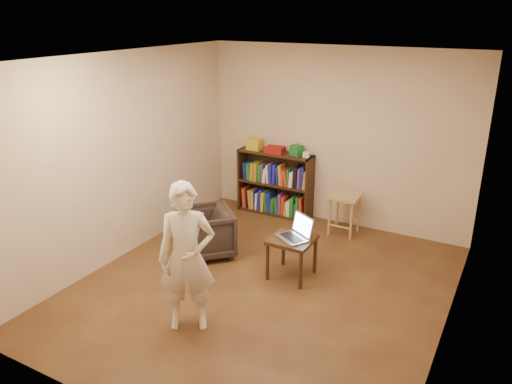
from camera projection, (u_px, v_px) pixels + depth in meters
The scene contains 15 objects.
floor at pixel (262, 287), 5.84m from camera, with size 4.50×4.50×0.00m, color #442216.
ceiling at pixel (263, 58), 4.94m from camera, with size 4.50×4.50×0.00m, color silver.
wall_back at pixel (336, 138), 7.23m from camera, with size 4.00×4.00×0.00m, color beige.
wall_left at pixel (123, 157), 6.30m from camera, with size 4.50×4.50×0.00m, color beige.
wall_right at pixel (459, 217), 4.48m from camera, with size 4.50×4.50×0.00m, color beige.
bookshelf at pixel (275, 187), 7.81m from camera, with size 1.20×0.30×1.00m.
box_yellow at pixel (254, 144), 7.73m from camera, with size 0.22×0.16×0.18m, color gold.
red_cloth at pixel (275, 150), 7.57m from camera, with size 0.28×0.21×0.09m, color maroon.
box_green at pixel (297, 150), 7.44m from camera, with size 0.15×0.15×0.15m, color #1B652C.
box_white at pixel (306, 155), 7.36m from camera, with size 0.09×0.09×0.07m, color silver.
stool at pixel (345, 202), 7.08m from camera, with size 0.41×0.41×0.59m.
armchair at pixel (205, 232), 6.51m from camera, with size 0.67×0.69×0.63m, color black.
side_table at pixel (292, 244), 5.94m from camera, with size 0.50×0.50×0.51m.
laptop at pixel (296, 233), 5.89m from camera, with size 0.48×0.46×0.28m.
person at pixel (187, 258), 4.88m from camera, with size 0.56×0.37×1.54m, color beige.
Camera 1 is at (2.40, -4.49, 3.06)m, focal length 35.00 mm.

